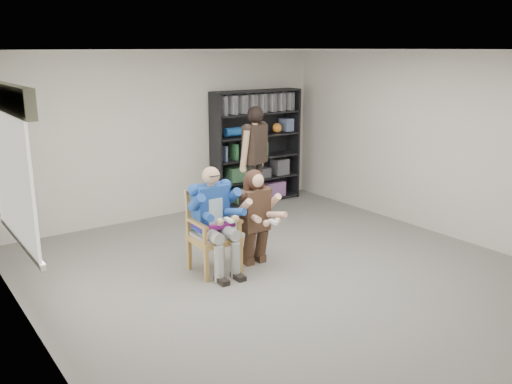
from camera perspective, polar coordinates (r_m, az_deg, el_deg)
room_shell at (r=6.46m, az=4.53°, el=2.16°), size 6.00×7.00×2.80m
floor at (r=6.90m, az=4.29°, el=-9.26°), size 6.00×7.00×0.01m
window_left at (r=6.06m, az=-24.16°, el=2.29°), size 0.16×2.00×1.75m
armchair at (r=6.99m, az=-4.43°, el=-4.21°), size 0.64×0.62×1.08m
seated_man at (r=6.94m, az=-4.45°, el=-2.95°), size 0.63×0.86×1.40m
kneeling_woman at (r=7.16m, az=0.04°, el=-2.84°), size 0.56×0.88×1.28m
bookshelf at (r=10.10m, az=0.04°, el=4.73°), size 1.80×0.38×2.10m
standing_man at (r=8.96m, az=-0.12°, el=2.83°), size 0.67×0.52×1.91m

